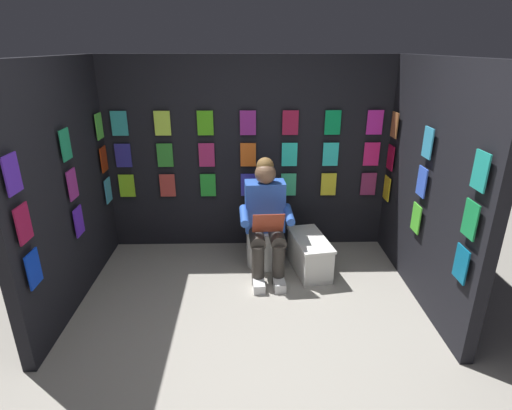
# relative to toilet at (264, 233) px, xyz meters

# --- Properties ---
(ground_plane) EXTENTS (30.00, 30.00, 0.00)m
(ground_plane) POSITION_rel_toilet_xyz_m (0.16, 1.62, -0.33)
(ground_plane) COLOR #9E998E
(display_wall_back) EXTENTS (3.21, 0.14, 2.13)m
(display_wall_back) POSITION_rel_toilet_xyz_m (0.16, -0.47, 0.74)
(display_wall_back) COLOR black
(display_wall_back) RESTS_ON ground
(display_wall_left) EXTENTS (0.14, 2.04, 2.13)m
(display_wall_left) POSITION_rel_toilet_xyz_m (-1.44, 0.60, 0.74)
(display_wall_left) COLOR black
(display_wall_left) RESTS_ON ground
(display_wall_right) EXTENTS (0.14, 2.04, 2.13)m
(display_wall_right) POSITION_rel_toilet_xyz_m (1.76, 0.60, 0.74)
(display_wall_right) COLOR black
(display_wall_right) RESTS_ON ground
(toilet) EXTENTS (0.41, 0.56, 0.77)m
(toilet) POSITION_rel_toilet_xyz_m (0.00, 0.00, 0.00)
(toilet) COLOR white
(toilet) RESTS_ON ground
(person_reading) EXTENTS (0.54, 0.70, 1.19)m
(person_reading) POSITION_rel_toilet_xyz_m (-0.01, 0.23, 0.27)
(person_reading) COLOR blue
(person_reading) RESTS_ON ground
(comic_longbox_near) EXTENTS (0.43, 0.71, 0.37)m
(comic_longbox_near) POSITION_rel_toilet_xyz_m (-0.47, 0.22, -0.14)
(comic_longbox_near) COLOR white
(comic_longbox_near) RESTS_ON ground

